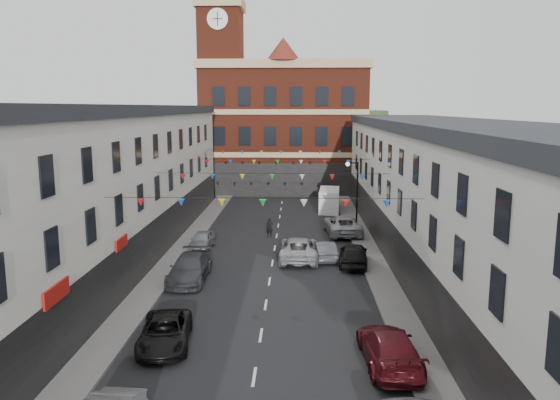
# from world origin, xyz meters

# --- Properties ---
(ground) EXTENTS (160.00, 160.00, 0.00)m
(ground) POSITION_xyz_m (0.00, 0.00, 0.00)
(ground) COLOR black
(ground) RESTS_ON ground
(pavement_left) EXTENTS (1.80, 64.00, 0.15)m
(pavement_left) POSITION_xyz_m (-6.90, 2.00, 0.07)
(pavement_left) COLOR #605E5B
(pavement_left) RESTS_ON ground
(pavement_right) EXTENTS (1.80, 64.00, 0.15)m
(pavement_right) POSITION_xyz_m (6.90, 2.00, 0.07)
(pavement_right) COLOR #605E5B
(pavement_right) RESTS_ON ground
(terrace_left) EXTENTS (8.40, 56.00, 10.70)m
(terrace_left) POSITION_xyz_m (-11.78, 1.00, 5.35)
(terrace_left) COLOR beige
(terrace_left) RESTS_ON ground
(terrace_right) EXTENTS (8.40, 56.00, 9.70)m
(terrace_right) POSITION_xyz_m (11.78, 1.00, 4.85)
(terrace_right) COLOR beige
(terrace_right) RESTS_ON ground
(civic_building) EXTENTS (20.60, 13.30, 18.50)m
(civic_building) POSITION_xyz_m (0.00, 37.95, 8.14)
(civic_building) COLOR maroon
(civic_building) RESTS_ON ground
(clock_tower) EXTENTS (5.60, 5.60, 30.00)m
(clock_tower) POSITION_xyz_m (-7.50, 35.00, 14.93)
(clock_tower) COLOR maroon
(clock_tower) RESTS_ON ground
(distant_hill) EXTENTS (40.00, 14.00, 10.00)m
(distant_hill) POSITION_xyz_m (-4.00, 62.00, 5.00)
(distant_hill) COLOR #264520
(distant_hill) RESTS_ON ground
(street_lamp) EXTENTS (1.10, 0.36, 6.00)m
(street_lamp) POSITION_xyz_m (6.55, 14.00, 3.90)
(street_lamp) COLOR black
(street_lamp) RESTS_ON ground
(car_left_c) EXTENTS (2.70, 4.91, 1.30)m
(car_left_c) POSITION_xyz_m (-4.21, -9.26, 0.65)
(car_left_c) COLOR black
(car_left_c) RESTS_ON ground
(car_left_d) EXTENTS (2.22, 5.41, 1.57)m
(car_left_d) POSITION_xyz_m (-4.91, 0.05, 0.78)
(car_left_d) COLOR #37383E
(car_left_d) RESTS_ON ground
(car_left_e) EXTENTS (1.73, 3.85, 1.28)m
(car_left_e) POSITION_xyz_m (-5.50, 7.87, 0.64)
(car_left_e) COLOR gray
(car_left_e) RESTS_ON ground
(car_right_c) EXTENTS (2.37, 5.35, 1.53)m
(car_right_c) POSITION_xyz_m (5.50, -10.82, 0.76)
(car_right_c) COLOR #4E0F15
(car_right_c) RESTS_ON ground
(car_right_d) EXTENTS (2.29, 4.75, 1.57)m
(car_right_d) POSITION_xyz_m (5.50, 3.60, 0.78)
(car_right_d) COLOR black
(car_right_d) RESTS_ON ground
(car_right_e) EXTENTS (1.77, 4.04, 1.29)m
(car_right_e) POSITION_xyz_m (3.60, 5.15, 0.64)
(car_right_e) COLOR #494A50
(car_right_e) RESTS_ON ground
(car_right_f) EXTENTS (3.08, 6.02, 1.63)m
(car_right_f) POSITION_xyz_m (5.50, 12.70, 0.81)
(car_right_f) COLOR #ADAEB1
(car_right_f) RESTS_ON ground
(moving_car) EXTENTS (2.68, 5.70, 1.58)m
(moving_car) POSITION_xyz_m (1.80, 5.01, 0.79)
(moving_car) COLOR #AEB1B6
(moving_car) RESTS_ON ground
(white_van) EXTENTS (2.38, 5.25, 2.26)m
(white_van) POSITION_xyz_m (5.00, 23.19, 1.13)
(white_van) COLOR white
(white_van) RESTS_ON ground
(pedestrian) EXTENTS (0.60, 0.43, 1.54)m
(pedestrian) POSITION_xyz_m (-0.57, 11.73, 0.77)
(pedestrian) COLOR black
(pedestrian) RESTS_ON ground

